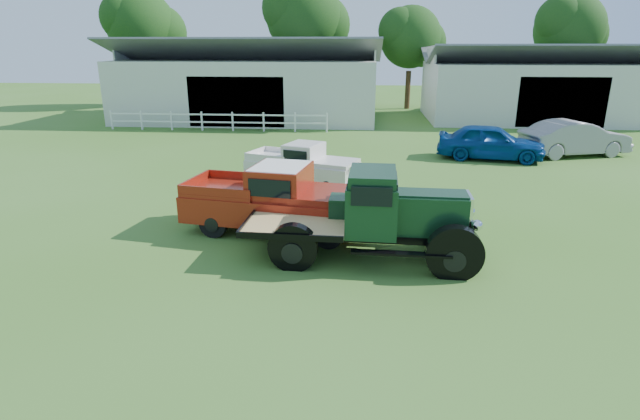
# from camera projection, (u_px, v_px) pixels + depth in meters

# --- Properties ---
(ground) EXTENTS (120.00, 120.00, 0.00)m
(ground) POSITION_uv_depth(u_px,v_px,m) (308.00, 265.00, 12.36)
(ground) COLOR #396B1C
(shed_left) EXTENTS (18.80, 10.20, 5.60)m
(shed_left) POSITION_uv_depth(u_px,v_px,m) (252.00, 80.00, 36.65)
(shed_left) COLOR silver
(shed_left) RESTS_ON ground
(shed_right) EXTENTS (16.80, 9.20, 5.20)m
(shed_right) POSITION_uv_depth(u_px,v_px,m) (541.00, 83.00, 35.94)
(shed_right) COLOR silver
(shed_right) RESTS_ON ground
(fence_rail) EXTENTS (14.20, 0.16, 1.20)m
(fence_rail) POSITION_uv_depth(u_px,v_px,m) (217.00, 121.00, 31.74)
(fence_rail) COLOR white
(fence_rail) RESTS_ON ground
(tree_a) EXTENTS (6.30, 6.30, 10.50)m
(tree_a) POSITION_uv_depth(u_px,v_px,m) (143.00, 45.00, 43.40)
(tree_a) COLOR #133812
(tree_a) RESTS_ON ground
(tree_b) EXTENTS (6.90, 6.90, 11.50)m
(tree_b) POSITION_uv_depth(u_px,v_px,m) (304.00, 39.00, 43.05)
(tree_b) COLOR #133812
(tree_b) RESTS_ON ground
(tree_c) EXTENTS (5.40, 5.40, 9.00)m
(tree_c) POSITION_uv_depth(u_px,v_px,m) (410.00, 54.00, 41.76)
(tree_c) COLOR #133812
(tree_c) RESTS_ON ground
(tree_d) EXTENTS (6.00, 6.00, 10.00)m
(tree_d) POSITION_uv_depth(u_px,v_px,m) (567.00, 48.00, 41.49)
(tree_d) COLOR #133812
(tree_d) RESTS_ON ground
(vintage_flatbed) EXTENTS (5.87, 2.50, 2.30)m
(vintage_flatbed) POSITION_uv_depth(u_px,v_px,m) (367.00, 215.00, 12.45)
(vintage_flatbed) COLOR #12331D
(vintage_flatbed) RESTS_ON ground
(red_pickup) EXTENTS (5.75, 2.96, 2.00)m
(red_pickup) POSITION_uv_depth(u_px,v_px,m) (277.00, 199.00, 14.30)
(red_pickup) COLOR maroon
(red_pickup) RESTS_ON ground
(white_pickup) EXTENTS (4.74, 3.09, 1.62)m
(white_pickup) POSITION_uv_depth(u_px,v_px,m) (302.00, 165.00, 19.19)
(white_pickup) COLOR silver
(white_pickup) RESTS_ON ground
(misc_car_blue) EXTENTS (5.19, 2.86, 1.67)m
(misc_car_blue) POSITION_uv_depth(u_px,v_px,m) (491.00, 142.00, 23.63)
(misc_car_blue) COLOR navy
(misc_car_blue) RESTS_ON ground
(misc_car_grey) EXTENTS (5.56, 3.28, 1.73)m
(misc_car_grey) POSITION_uv_depth(u_px,v_px,m) (575.00, 138.00, 24.40)
(misc_car_grey) COLOR gray
(misc_car_grey) RESTS_ON ground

